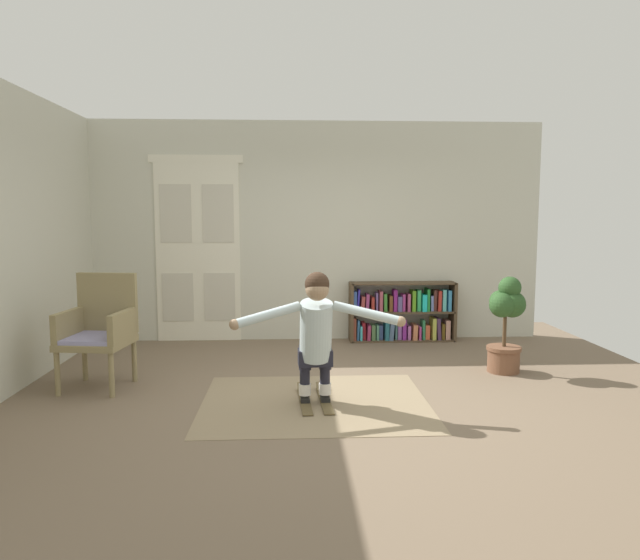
{
  "coord_description": "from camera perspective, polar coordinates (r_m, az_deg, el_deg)",
  "views": [
    {
      "loc": [
        -0.35,
        -5.18,
        1.67
      ],
      "look_at": [
        -0.07,
        0.36,
        1.05
      ],
      "focal_mm": 32.56,
      "sensor_mm": 36.0,
      "label": 1
    }
  ],
  "objects": [
    {
      "name": "ground_plane",
      "position": [
        5.45,
        0.95,
        -11.46
      ],
      "size": [
        7.2,
        7.2,
        0.0
      ],
      "primitive_type": "plane",
      "color": "#73604C"
    },
    {
      "name": "double_door",
      "position": [
        7.83,
        -11.91,
        3.03
      ],
      "size": [
        1.22,
        0.05,
        2.45
      ],
      "color": "silver",
      "rests_on": "ground"
    },
    {
      "name": "side_wall_left",
      "position": [
        6.18,
        -28.34,
        3.58
      ],
      "size": [
        0.1,
        6.0,
        2.9
      ],
      "primitive_type": "cube",
      "color": "beige",
      "rests_on": "ground"
    },
    {
      "name": "back_wall",
      "position": [
        7.79,
        -0.31,
        4.77
      ],
      "size": [
        6.0,
        0.1,
        2.9
      ],
      "primitive_type": "cube",
      "color": "beige",
      "rests_on": "ground"
    },
    {
      "name": "rug",
      "position": [
        5.31,
        -0.5,
        -11.91
      ],
      "size": [
        2.02,
        1.69,
        0.01
      ],
      "primitive_type": "cube",
      "color": "#8D795C",
      "rests_on": "ground"
    },
    {
      "name": "potted_plant",
      "position": [
        6.44,
        17.83,
        -3.66
      ],
      "size": [
        0.41,
        0.41,
        1.03
      ],
      "color": "brown",
      "rests_on": "ground"
    },
    {
      "name": "wicker_chair",
      "position": [
        6.05,
        -20.86,
        -4.4
      ],
      "size": [
        0.68,
        0.68,
        1.1
      ],
      "color": "#8D7D54",
      "rests_on": "ground"
    },
    {
      "name": "person_skier",
      "position": [
        5.01,
        -0.38,
        -4.79
      ],
      "size": [
        1.46,
        0.55,
        1.12
      ],
      "color": "white",
      "rests_on": "skis_pair"
    },
    {
      "name": "bookshelf",
      "position": [
        7.83,
        8.14,
        -3.37
      ],
      "size": [
        1.41,
        0.3,
        0.78
      ],
      "color": "#4E3D2A",
      "rests_on": "ground"
    },
    {
      "name": "skis_pair",
      "position": [
        5.33,
        -0.53,
        -11.61
      ],
      "size": [
        0.31,
        0.78,
        0.07
      ],
      "color": "brown",
      "rests_on": "rug"
    }
  ]
}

